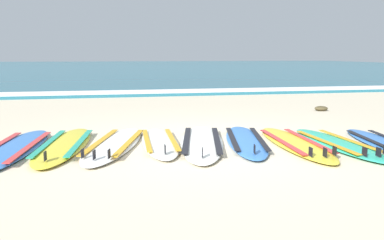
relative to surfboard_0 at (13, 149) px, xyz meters
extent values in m
plane|color=beige|center=(2.71, -0.17, -0.04)|extent=(80.00, 80.00, 0.00)
cube|color=#23667A|center=(2.71, 36.53, 0.01)|extent=(80.00, 60.00, 0.10)
cube|color=white|center=(2.71, 7.19, 0.02)|extent=(80.00, 1.32, 0.11)
ellipsoid|color=#3875CC|center=(0.00, 0.00, 0.00)|extent=(0.89, 2.63, 0.07)
cube|color=#D13838|center=(0.23, -0.02, 0.04)|extent=(0.26, 1.80, 0.01)
ellipsoid|color=yellow|center=(0.67, 0.10, 0.00)|extent=(0.85, 2.49, 0.07)
cube|color=teal|center=(0.45, 0.12, 0.04)|extent=(0.26, 1.71, 0.01)
cube|color=teal|center=(0.88, 0.08, 0.04)|extent=(0.26, 1.71, 0.01)
cube|color=black|center=(0.57, -0.85, 0.09)|extent=(0.02, 0.09, 0.11)
ellipsoid|color=white|center=(1.38, 0.01, 0.00)|extent=(1.20, 2.49, 0.07)
cube|color=gold|center=(1.17, 0.07, 0.04)|extent=(0.51, 1.66, 0.01)
cube|color=gold|center=(1.59, -0.05, 0.04)|extent=(0.51, 1.66, 0.01)
cube|color=black|center=(1.14, -0.90, 0.09)|extent=(0.03, 0.09, 0.11)
cube|color=black|center=(1.00, -0.80, 0.09)|extent=(0.03, 0.09, 0.11)
cube|color=black|center=(1.32, -0.89, 0.09)|extent=(0.03, 0.09, 0.11)
ellipsoid|color=silver|center=(2.04, 0.02, 0.00)|extent=(0.57, 2.11, 0.07)
cube|color=gold|center=(1.85, 0.03, 0.04)|extent=(0.11, 1.47, 0.01)
cube|color=gold|center=(2.23, 0.02, 0.04)|extent=(0.11, 1.47, 0.01)
cube|color=black|center=(2.02, -0.80, 0.09)|extent=(0.01, 0.09, 0.11)
ellipsoid|color=silver|center=(2.65, -0.10, 0.00)|extent=(1.13, 2.57, 0.07)
cube|color=black|center=(2.43, -0.05, 0.04)|extent=(0.45, 1.72, 0.01)
cube|color=black|center=(2.87, -0.15, 0.04)|extent=(0.45, 1.72, 0.01)
cube|color=black|center=(2.45, -1.05, 0.09)|extent=(0.03, 0.09, 0.11)
ellipsoid|color=#3875CC|center=(3.33, -0.14, 0.00)|extent=(1.01, 2.32, 0.07)
cube|color=black|center=(3.13, -0.10, 0.04)|extent=(0.40, 1.56, 0.01)
cube|color=black|center=(3.52, -0.18, 0.04)|extent=(0.40, 1.56, 0.01)
cube|color=black|center=(3.15, -1.00, 0.09)|extent=(0.03, 0.09, 0.11)
ellipsoid|color=yellow|center=(3.98, -0.43, 0.00)|extent=(0.67, 2.35, 0.07)
cube|color=#D13838|center=(3.77, -0.42, 0.04)|extent=(0.15, 1.63, 0.01)
cube|color=#D13838|center=(4.19, -0.44, 0.04)|extent=(0.15, 1.63, 0.01)
cube|color=black|center=(3.94, -1.33, 0.09)|extent=(0.02, 0.09, 0.11)
cube|color=black|center=(3.78, -1.27, 0.09)|extent=(0.02, 0.09, 0.11)
cube|color=black|center=(4.10, -1.28, 0.09)|extent=(0.02, 0.09, 0.11)
ellipsoid|color=#2DB793|center=(4.58, -0.58, 0.00)|extent=(0.63, 2.23, 0.07)
cube|color=gold|center=(4.38, -0.59, 0.04)|extent=(0.13, 1.55, 0.01)
cube|color=gold|center=(4.78, -0.58, 0.04)|extent=(0.13, 1.55, 0.01)
cube|color=black|center=(4.61, -1.44, 0.09)|extent=(0.01, 0.09, 0.11)
cube|color=black|center=(4.45, -1.39, 0.09)|extent=(0.01, 0.09, 0.11)
ellipsoid|color=#3875CC|center=(5.26, -0.66, 0.00)|extent=(0.80, 2.08, 0.07)
cube|color=black|center=(5.08, -0.63, 0.04)|extent=(0.28, 1.41, 0.01)
ellipsoid|color=#4C4228|center=(6.19, 2.71, 0.02)|extent=(0.32, 0.26, 0.11)
camera|label=1|loc=(1.44, -5.52, 1.28)|focal=35.73mm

